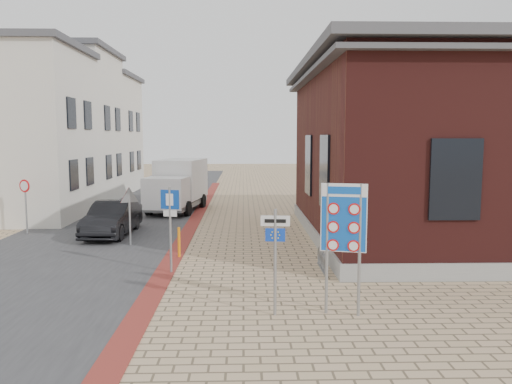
# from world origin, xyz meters

# --- Properties ---
(ground) EXTENTS (120.00, 120.00, 0.00)m
(ground) POSITION_xyz_m (0.00, 0.00, 0.00)
(ground) COLOR tan
(ground) RESTS_ON ground
(road_strip) EXTENTS (7.00, 60.00, 0.02)m
(road_strip) POSITION_xyz_m (-5.50, 15.00, 0.01)
(road_strip) COLOR #38383A
(road_strip) RESTS_ON ground
(curb_strip) EXTENTS (0.60, 40.00, 0.02)m
(curb_strip) POSITION_xyz_m (-2.00, 10.00, 0.01)
(curb_strip) COLOR maroon
(curb_strip) RESTS_ON ground
(brick_building) EXTENTS (13.00, 13.00, 6.80)m
(brick_building) POSITION_xyz_m (8.99, 7.00, 3.49)
(brick_building) COLOR gray
(brick_building) RESTS_ON ground
(townhouse_near) EXTENTS (7.40, 6.40, 8.30)m
(townhouse_near) POSITION_xyz_m (-10.99, 12.00, 4.17)
(townhouse_near) COLOR silver
(townhouse_near) RESTS_ON ground
(townhouse_mid) EXTENTS (7.40, 6.40, 9.10)m
(townhouse_mid) POSITION_xyz_m (-10.99, 18.00, 4.57)
(townhouse_mid) COLOR silver
(townhouse_mid) RESTS_ON ground
(townhouse_far) EXTENTS (7.40, 6.40, 8.30)m
(townhouse_far) POSITION_xyz_m (-10.99, 24.00, 4.17)
(townhouse_far) COLOR silver
(townhouse_far) RESTS_ON ground
(bike_rack) EXTENTS (0.08, 1.80, 0.60)m
(bike_rack) POSITION_xyz_m (2.65, 2.20, 0.26)
(bike_rack) COLOR slate
(bike_rack) RESTS_ON ground
(sedan) EXTENTS (1.59, 4.20, 1.37)m
(sedan) POSITION_xyz_m (-4.95, 7.65, 0.68)
(sedan) COLOR black
(sedan) RESTS_ON ground
(box_truck) EXTENTS (2.86, 5.45, 2.71)m
(box_truck) POSITION_xyz_m (-3.17, 14.19, 1.40)
(box_truck) COLOR slate
(box_truck) RESTS_ON ground
(border_sign) EXTENTS (0.98, 0.29, 2.94)m
(border_sign) POSITION_xyz_m (2.50, -1.50, 2.12)
(border_sign) COLOR gray
(border_sign) RESTS_ON ground
(essen_sign) EXTENTS (0.64, 0.10, 2.38)m
(essen_sign) POSITION_xyz_m (1.00, -1.50, 1.57)
(essen_sign) COLOR gray
(essen_sign) RESTS_ON ground
(parking_sign) EXTENTS (0.54, 0.19, 2.51)m
(parking_sign) POSITION_xyz_m (-1.80, 2.00, 1.71)
(parking_sign) COLOR gray
(parking_sign) RESTS_ON ground
(yield_sign) EXTENTS (0.71, 0.36, 2.10)m
(yield_sign) POSITION_xyz_m (-3.80, 5.69, 1.58)
(yield_sign) COLOR gray
(yield_sign) RESTS_ON ground
(speed_sign) EXTENTS (0.49, 0.23, 2.23)m
(speed_sign) POSITION_xyz_m (-8.50, 8.00, 1.48)
(speed_sign) COLOR gray
(speed_sign) RESTS_ON ground
(bollard) EXTENTS (0.12, 0.12, 1.01)m
(bollard) POSITION_xyz_m (-1.80, 3.84, 0.50)
(bollard) COLOR orange
(bollard) RESTS_ON ground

